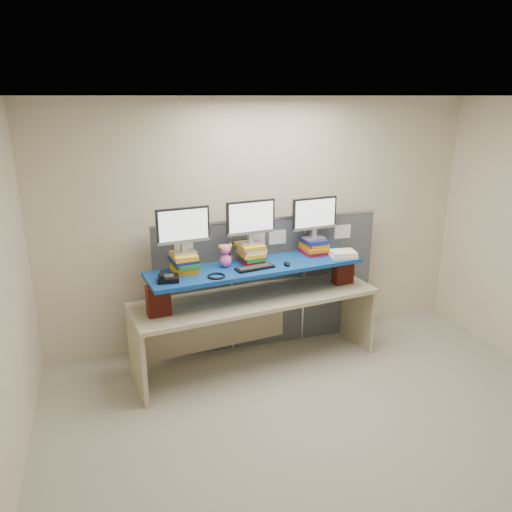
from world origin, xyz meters
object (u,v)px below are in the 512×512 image
object	(u,v)px
keyboard	(255,268)
desk_phone	(168,278)
blue_board	(256,267)
desk	(256,310)
monitor_left	(183,228)
monitor_right	(314,216)
monitor_center	(251,220)

from	to	relation	value
keyboard	desk_phone	size ratio (longest dim) A/B	1.98
blue_board	keyboard	size ratio (longest dim) A/B	5.38
desk	monitor_left	size ratio (longest dim) A/B	5.06
keyboard	desk_phone	distance (m)	0.89
monitor_right	desk_phone	distance (m)	1.76
monitor_center	desk_phone	bearing A→B (deg)	-168.27
monitor_center	desk_phone	world-z (taller)	monitor_center
monitor_left	keyboard	bearing A→B (deg)	-18.15
desk	desk_phone	distance (m)	1.09
desk	desk_phone	size ratio (longest dim) A/B	12.64
monitor_center	monitor_right	world-z (taller)	monitor_center
keyboard	desk	bearing A→B (deg)	56.14
monitor_center	keyboard	xyz separation A→B (m)	(-0.03, -0.22, -0.45)
monitor_center	monitor_right	size ratio (longest dim) A/B	1.00
monitor_left	keyboard	xyz separation A→B (m)	(0.68, -0.13, -0.44)
monitor_right	desk_phone	size ratio (longest dim) A/B	2.50
monitor_center	monitor_left	bearing A→B (deg)	180.00
monitor_left	monitor_right	world-z (taller)	monitor_left
monitor_right	desk_phone	xyz separation A→B (m)	(-1.66, -0.41, -0.40)
monitor_left	keyboard	size ratio (longest dim) A/B	1.26
blue_board	monitor_left	bearing A→B (deg)	170.66
monitor_left	desk_phone	xyz separation A→B (m)	(-0.20, -0.22, -0.42)
keyboard	blue_board	bearing A→B (deg)	56.14
desk	monitor_right	bearing A→B (deg)	8.98
blue_board	desk_phone	size ratio (longest dim) A/B	10.64
monitor_center	desk_phone	distance (m)	1.05
blue_board	monitor_left	distance (m)	0.87
desk	monitor_left	xyz separation A→B (m)	(-0.73, 0.03, 0.95)
blue_board	keyboard	xyz separation A→B (m)	(-0.05, -0.11, 0.03)
monitor_left	keyboard	world-z (taller)	monitor_left
desk	keyboard	distance (m)	0.53
desk	monitor_center	distance (m)	0.97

